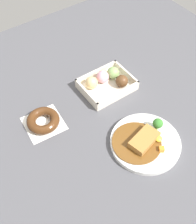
# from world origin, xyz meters

# --- Properties ---
(ground_plane) EXTENTS (1.60, 1.60, 0.00)m
(ground_plane) POSITION_xyz_m (0.00, 0.00, 0.00)
(ground_plane) COLOR #4C4C51
(curry_plate) EXTENTS (0.24, 0.24, 0.07)m
(curry_plate) POSITION_xyz_m (-0.05, 0.10, 0.01)
(curry_plate) COLOR white
(curry_plate) RESTS_ON ground_plane
(donut_box) EXTENTS (0.20, 0.16, 0.06)m
(donut_box) POSITION_xyz_m (-0.11, -0.20, 0.02)
(donut_box) COLOR beige
(donut_box) RESTS_ON ground_plane
(chocolate_ring_donut) EXTENTS (0.15, 0.15, 0.04)m
(chocolate_ring_donut) POSITION_xyz_m (0.19, -0.18, 0.02)
(chocolate_ring_donut) COLOR white
(chocolate_ring_donut) RESTS_ON ground_plane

